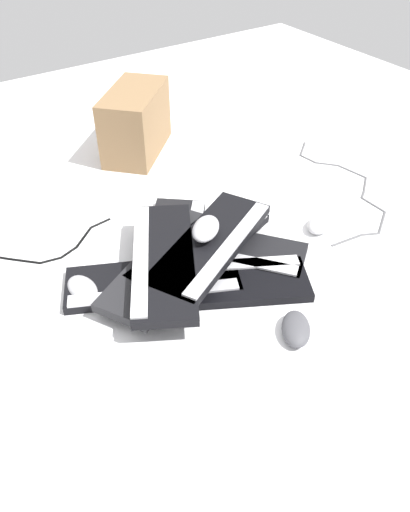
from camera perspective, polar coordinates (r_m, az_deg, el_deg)
The scene contains 16 objects.
ground_plane at distance 1.36m, azimuth 1.26°, elevation -0.40°, with size 3.20×3.20×0.00m, color white.
keyboard_0 at distance 1.38m, azimuth 2.21°, elevation 0.94°, with size 0.39×0.44×0.03m.
keyboard_1 at distance 1.38m, azimuth -3.82°, elevation 1.03°, with size 0.40×0.43×0.03m.
keyboard_2 at distance 1.28m, azimuth -5.94°, elevation -2.99°, with size 0.46×0.32×0.03m.
keyboard_3 at distance 1.27m, azimuth 1.95°, elevation -3.12°, with size 0.46×0.34×0.03m.
keyboard_4 at distance 1.29m, azimuth -4.31°, elevation -0.72°, with size 0.46×0.35×0.03m.
keyboard_5 at distance 1.33m, azimuth -0.34°, elevation 1.07°, with size 0.46×0.28×0.03m.
keyboard_6 at distance 1.25m, azimuth -4.89°, elevation -0.36°, with size 0.35×0.46×0.03m.
keyboard_7 at distance 1.29m, azimuth 0.74°, elevation 1.37°, with size 0.46×0.34×0.03m.
mouse_0 at distance 1.28m, azimuth -13.81°, elevation -3.72°, with size 0.11×0.07×0.04m, color #B7B7BC.
mouse_1 at distance 1.49m, azimuth 13.12°, elevation 3.68°, with size 0.11×0.07×0.04m, color silver.
mouse_2 at distance 1.17m, azimuth 10.39°, elevation -8.15°, with size 0.11×0.07×0.04m, color #4C4C51.
mouse_3 at distance 1.29m, azimuth 0.08°, elevation 3.14°, with size 0.11×0.07×0.04m, color #B7B7BC.
cable_0 at distance 1.47m, azimuth -20.69°, elevation 0.44°, with size 0.56×0.19×0.01m.
cable_1 at distance 1.70m, azimuth 15.94°, elevation 7.38°, with size 0.36×0.54×0.01m.
cardboard_box at distance 1.83m, azimuth -7.93°, elevation 14.93°, with size 0.32×0.16×0.23m, color olive.
Camera 1 is at (-0.60, -0.84, 0.89)m, focal length 35.00 mm.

